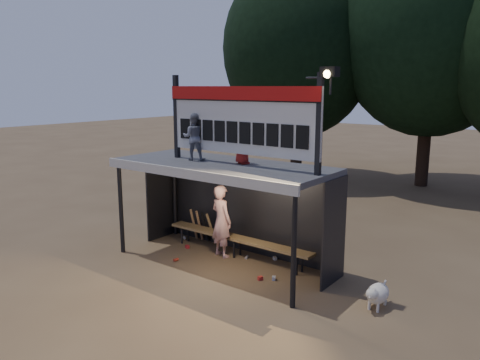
% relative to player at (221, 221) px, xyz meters
% --- Properties ---
extents(ground, '(80.00, 80.00, 0.00)m').
position_rel_player_xyz_m(ground, '(0.32, -0.36, -0.86)').
color(ground, brown).
rests_on(ground, ground).
extents(player, '(0.71, 0.55, 1.72)m').
position_rel_player_xyz_m(player, '(0.00, 0.00, 0.00)').
color(player, white).
rests_on(player, ground).
extents(child_a, '(0.65, 0.61, 1.06)m').
position_rel_player_xyz_m(child_a, '(-0.42, -0.43, 1.99)').
color(child_a, slate).
rests_on(child_a, dugout_shelter).
extents(child_b, '(0.54, 0.47, 0.93)m').
position_rel_player_xyz_m(child_b, '(0.75, -0.17, 1.93)').
color(child_b, maroon).
rests_on(child_b, dugout_shelter).
extents(dugout_shelter, '(5.10, 2.08, 2.32)m').
position_rel_player_xyz_m(dugout_shelter, '(0.32, -0.11, 0.99)').
color(dugout_shelter, '#404043').
rests_on(dugout_shelter, ground).
extents(scoreboard_assembly, '(4.10, 0.27, 1.99)m').
position_rel_player_xyz_m(scoreboard_assembly, '(0.87, -0.37, 2.46)').
color(scoreboard_assembly, black).
rests_on(scoreboard_assembly, dugout_shelter).
extents(bench, '(4.00, 0.35, 0.48)m').
position_rel_player_xyz_m(bench, '(0.32, 0.19, -0.43)').
color(bench, olive).
rests_on(bench, ground).
extents(tree_left, '(6.46, 6.46, 9.27)m').
position_rel_player_xyz_m(tree_left, '(-3.68, 9.64, 4.65)').
color(tree_left, black).
rests_on(tree_left, ground).
extents(tree_mid, '(7.22, 7.22, 10.36)m').
position_rel_player_xyz_m(tree_mid, '(1.32, 11.14, 5.30)').
color(tree_mid, black).
rests_on(tree_mid, ground).
extents(dog, '(0.36, 0.81, 0.49)m').
position_rel_player_xyz_m(dog, '(3.95, -0.36, -0.58)').
color(dog, white).
rests_on(dog, ground).
extents(bats, '(0.68, 0.35, 0.84)m').
position_rel_player_xyz_m(bats, '(-1.02, 0.46, -0.43)').
color(bats, '#A0774B').
rests_on(bats, ground).
extents(litter, '(3.47, 1.58, 0.08)m').
position_rel_player_xyz_m(litter, '(0.29, -0.14, -0.82)').
color(litter, red).
rests_on(litter, ground).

